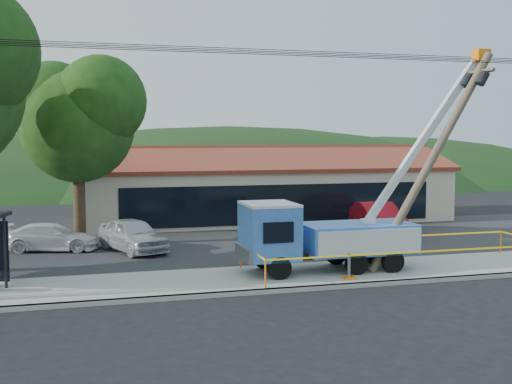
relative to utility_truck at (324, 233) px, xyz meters
The scene contains 15 objects.
ground 5.02m from the utility_truck, 113.39° to the right, with size 120.00×120.00×0.00m, color black.
curb 3.32m from the utility_truck, 129.78° to the right, with size 60.00×0.25×0.15m, color #9E9D94.
sidewalk 2.45m from the utility_truck, 168.91° to the right, with size 60.00×4.00×0.15m, color #9E9D94.
parking_lot 8.01m from the utility_truck, 103.91° to the left, with size 60.00×12.00×0.10m, color #28282B.
strip_mall 15.75m from the utility_truck, 82.30° to the left, with size 22.50×8.53×4.67m.
tree_lot 13.22m from the utility_truck, 135.85° to the left, with size 6.30×5.60×8.94m.
hill_west 53.40m from the utility_truck, 108.45° to the left, with size 78.40×56.00×28.00m, color #1A3112.
hill_center 51.30m from the utility_truck, 80.90° to the left, with size 89.60×64.00×32.00m, color #1A3112.
hill_east 57.93m from the utility_truck, 60.96° to the left, with size 72.80×52.00×26.00m, color #1A3112.
utility_truck is the anchor object (origin of this frame).
leaning_pole 5.37m from the utility_truck, ahead, with size 5.11×1.81×8.42m.
caution_tape 3.01m from the utility_truck, ahead, with size 11.74×3.45×1.00m.
car_silver 9.30m from the utility_truck, 136.32° to the left, with size 1.76×4.37×1.49m, color #B3B6BB.
car_red 10.14m from the utility_truck, 52.16° to the left, with size 1.76×5.04×1.66m, color #A8101C.
car_white 12.74m from the utility_truck, 143.47° to the left, with size 1.71×4.20×1.22m, color white.
Camera 1 is at (-7.06, -18.05, 5.24)m, focal length 45.00 mm.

